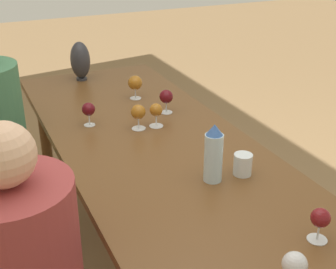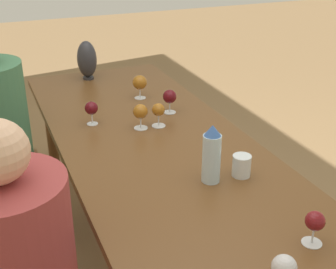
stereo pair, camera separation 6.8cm
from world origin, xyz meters
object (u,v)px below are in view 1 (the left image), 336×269
(wine_glass_1, at_px, (88,110))
(wine_glass_4, at_px, (166,97))
(wine_glass_2, at_px, (156,111))
(vase, at_px, (80,60))
(wine_glass_5, at_px, (295,265))
(water_bottle, at_px, (214,154))
(water_tumbler, at_px, (243,164))
(wine_glass_0, at_px, (135,83))
(wine_glass_6, at_px, (138,112))
(wine_glass_3, at_px, (320,219))

(wine_glass_1, bearing_deg, wine_glass_4, -90.93)
(wine_glass_1, relative_size, wine_glass_2, 1.00)
(wine_glass_1, bearing_deg, vase, -12.09)
(wine_glass_5, bearing_deg, water_bottle, -10.03)
(water_tumbler, distance_m, wine_glass_5, 0.68)
(wine_glass_0, distance_m, wine_glass_5, 1.64)
(wine_glass_6, bearing_deg, vase, 3.61)
(wine_glass_3, distance_m, wine_glass_4, 1.20)
(wine_glass_4, bearing_deg, wine_glass_2, 140.07)
(wine_glass_1, bearing_deg, water_bottle, -157.87)
(vase, height_order, wine_glass_2, vase)
(wine_glass_4, xyz_separation_m, wine_glass_5, (-1.36, 0.24, 0.02))
(wine_glass_0, relative_size, wine_glass_3, 1.16)
(wine_glass_3, height_order, wine_glass_5, wine_glass_5)
(vase, bearing_deg, wine_glass_3, -172.25)
(wine_glass_3, height_order, wine_glass_4, wine_glass_4)
(wine_glass_6, bearing_deg, wine_glass_4, -57.39)
(water_tumbler, bearing_deg, vase, 10.65)
(water_tumbler, distance_m, wine_glass_2, 0.60)
(vase, relative_size, wine_glass_2, 2.05)
(wine_glass_0, relative_size, wine_glass_1, 1.14)
(water_bottle, xyz_separation_m, wine_glass_0, (0.99, -0.05, -0.02))
(water_bottle, bearing_deg, vase, 5.56)
(wine_glass_4, bearing_deg, wine_glass_3, 179.81)
(wine_glass_4, height_order, wine_glass_5, wine_glass_5)
(wine_glass_1, xyz_separation_m, wine_glass_6, (-0.14, -0.21, 0.00))
(water_tumbler, distance_m, vase, 1.49)
(wine_glass_3, xyz_separation_m, wine_glass_4, (1.20, -0.00, 0.01))
(wine_glass_0, distance_m, wine_glass_6, 0.43)
(wine_glass_4, height_order, wine_glass_6, wine_glass_4)
(wine_glass_2, distance_m, wine_glass_3, 1.06)
(vase, height_order, wine_glass_4, vase)
(wine_glass_0, distance_m, wine_glass_1, 0.44)
(water_bottle, height_order, wine_glass_3, water_bottle)
(vase, height_order, wine_glass_5, vase)
(wine_glass_2, bearing_deg, vase, 9.49)
(water_tumbler, distance_m, wine_glass_0, 1.01)
(wine_glass_0, height_order, wine_glass_6, wine_glass_0)
(wine_glass_3, relative_size, wine_glass_6, 0.94)
(water_tumbler, height_order, wine_glass_5, wine_glass_5)
(wine_glass_3, bearing_deg, wine_glass_0, 2.72)
(wine_glass_4, bearing_deg, water_bottle, 170.17)
(wine_glass_1, relative_size, wine_glass_5, 0.84)
(water_bottle, relative_size, wine_glass_2, 2.00)
(water_bottle, bearing_deg, wine_glass_6, 8.42)
(vase, relative_size, wine_glass_5, 1.73)
(vase, relative_size, wine_glass_4, 1.94)
(water_bottle, height_order, water_tumbler, water_bottle)
(water_tumbler, bearing_deg, wine_glass_3, 178.47)
(wine_glass_3, xyz_separation_m, wine_glass_6, (1.07, 0.21, 0.00))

